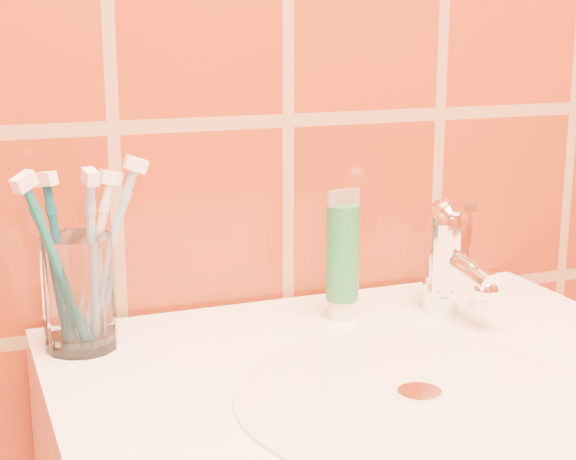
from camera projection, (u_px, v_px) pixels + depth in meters
name	position (u px, v px, depth m)	size (l,w,h in m)	color
glass_tumbler	(79.00, 293.00, 0.80)	(0.07, 0.07, 0.11)	white
toothpaste_tube	(343.00, 258.00, 0.88)	(0.04, 0.03, 0.13)	white
faucet	(450.00, 251.00, 0.90)	(0.05, 0.11, 0.12)	white
toothbrush_0	(108.00, 252.00, 0.81)	(0.08, 0.03, 0.18)	#7394CC
toothbrush_1	(58.00, 267.00, 0.76)	(0.07, 0.06, 0.18)	#0C6069
toothbrush_2	(61.00, 263.00, 0.79)	(0.04, 0.04, 0.17)	navy
toothbrush_3	(91.00, 261.00, 0.79)	(0.03, 0.05, 0.18)	#7CA0DC
toothbrush_4	(94.00, 259.00, 0.81)	(0.06, 0.03, 0.17)	silver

